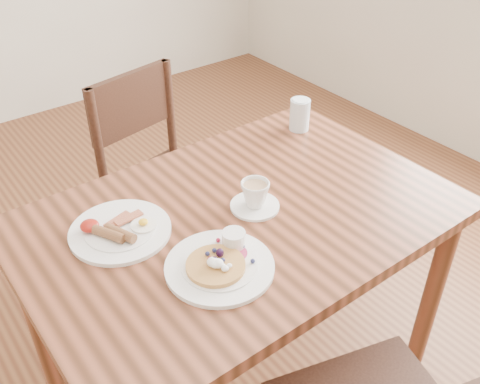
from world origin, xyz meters
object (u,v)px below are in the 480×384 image
(chair_far, at_px, (161,175))
(breakfast_plate, at_px, (119,230))
(pancake_plate, at_px, (220,263))
(dining_table, at_px, (240,239))
(water_glass, at_px, (300,115))
(teacup_saucer, at_px, (255,196))

(chair_far, xyz_separation_m, breakfast_plate, (-0.41, -0.53, 0.27))
(chair_far, distance_m, pancake_plate, 0.89)
(dining_table, height_order, breakfast_plate, breakfast_plate)
(chair_far, bearing_deg, dining_table, 69.88)
(chair_far, bearing_deg, breakfast_plate, 40.89)
(chair_far, height_order, water_glass, chair_far)
(breakfast_plate, height_order, teacup_saucer, teacup_saucer)
(teacup_saucer, xyz_separation_m, water_glass, (0.41, 0.27, 0.02))
(dining_table, distance_m, water_glass, 0.55)
(breakfast_plate, relative_size, teacup_saucer, 1.93)
(dining_table, relative_size, water_glass, 10.76)
(breakfast_plate, bearing_deg, dining_table, -21.36)
(chair_far, relative_size, water_glass, 7.89)
(dining_table, xyz_separation_m, teacup_saucer, (0.05, -0.01, 0.14))
(teacup_saucer, bearing_deg, chair_far, 85.24)
(pancake_plate, distance_m, water_glass, 0.75)
(pancake_plate, xyz_separation_m, breakfast_plate, (-0.14, 0.27, -0.00))
(teacup_saucer, relative_size, water_glass, 1.25)
(breakfast_plate, xyz_separation_m, water_glass, (0.77, 0.14, 0.04))
(dining_table, bearing_deg, water_glass, 29.48)
(breakfast_plate, xyz_separation_m, teacup_saucer, (0.36, -0.13, 0.03))
(chair_far, height_order, teacup_saucer, chair_far)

